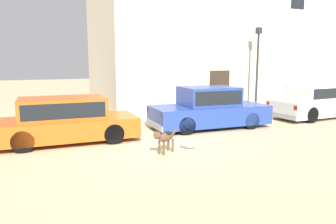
# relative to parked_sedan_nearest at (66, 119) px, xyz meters

# --- Properties ---
(ground_plane) EXTENTS (80.00, 80.00, 0.00)m
(ground_plane) POSITION_rel_parked_sedan_nearest_xyz_m (2.48, -1.23, -0.74)
(ground_plane) COLOR tan
(parked_sedan_nearest) EXTENTS (4.47, 2.00, 1.41)m
(parked_sedan_nearest) POSITION_rel_parked_sedan_nearest_xyz_m (0.00, 0.00, 0.00)
(parked_sedan_nearest) COLOR #D15619
(parked_sedan_nearest) RESTS_ON ground_plane
(parked_sedan_second) EXTENTS (4.69, 2.10, 1.57)m
(parked_sedan_second) POSITION_rel_parked_sedan_nearest_xyz_m (5.27, 0.03, 0.03)
(parked_sedan_second) COLOR navy
(parked_sedan_second) RESTS_ON ground_plane
(parked_sedan_third) EXTENTS (4.72, 1.88, 1.47)m
(parked_sedan_third) POSITION_rel_parked_sedan_nearest_xyz_m (10.87, -0.11, 0.00)
(parked_sedan_third) COLOR silver
(parked_sedan_third) RESTS_ON ground_plane
(apartment_block) EXTENTS (14.35, 5.80, 8.53)m
(apartment_block) POSITION_rel_parked_sedan_nearest_xyz_m (9.50, 5.36, 3.53)
(apartment_block) COLOR beige
(apartment_block) RESTS_ON ground_plane
(stray_dog_spotted) EXTENTS (0.96, 0.57, 0.71)m
(stray_dog_spotted) POSITION_rel_parked_sedan_nearest_xyz_m (2.30, -2.47, -0.27)
(stray_dog_spotted) COLOR brown
(stray_dog_spotted) RESTS_ON ground_plane
(stray_cat) EXTENTS (0.56, 0.41, 0.17)m
(stray_cat) POSITION_rel_parked_sedan_nearest_xyz_m (3.13, -2.32, -0.66)
(stray_cat) COLOR gray
(stray_cat) RESTS_ON ground_plane
(street_lamp) EXTENTS (0.22, 0.22, 4.07)m
(street_lamp) POSITION_rel_parked_sedan_nearest_xyz_m (8.91, 1.69, 1.85)
(street_lamp) COLOR #2D2B28
(street_lamp) RESTS_ON ground_plane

